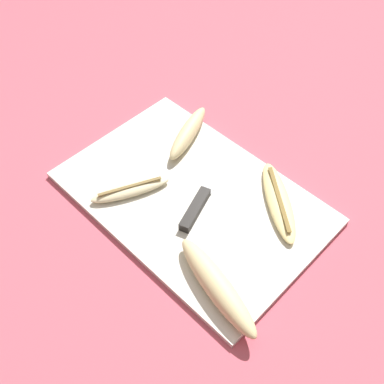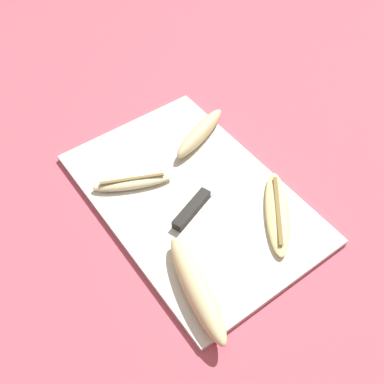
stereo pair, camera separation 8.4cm
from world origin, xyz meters
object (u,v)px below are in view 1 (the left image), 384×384
at_px(knife, 200,200).
at_px(banana_ripe_center, 188,133).
at_px(banana_golden_short, 279,201).
at_px(banana_mellow_near, 217,286).
at_px(banana_cream_curved, 130,190).

distance_m(knife, banana_ripe_center, 0.17).
height_order(banana_ripe_center, banana_golden_short, banana_ripe_center).
relative_size(knife, banana_golden_short, 1.29).
bearing_deg(banana_golden_short, banana_ripe_center, 178.97).
bearing_deg(banana_mellow_near, banana_cream_curved, 172.01).
xyz_separation_m(banana_mellow_near, banana_cream_curved, (-0.25, 0.04, -0.01)).
height_order(knife, banana_cream_curved, banana_cream_curved).
distance_m(banana_ripe_center, banana_golden_short, 0.24).
bearing_deg(banana_mellow_near, banana_golden_short, 100.31).
height_order(banana_mellow_near, banana_cream_curved, banana_mellow_near).
relative_size(banana_golden_short, banana_mellow_near, 0.84).
bearing_deg(banana_ripe_center, banana_cream_curved, -82.11).
bearing_deg(banana_mellow_near, knife, 142.26).
distance_m(knife, banana_cream_curved, 0.13).
distance_m(knife, banana_golden_short, 0.15).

